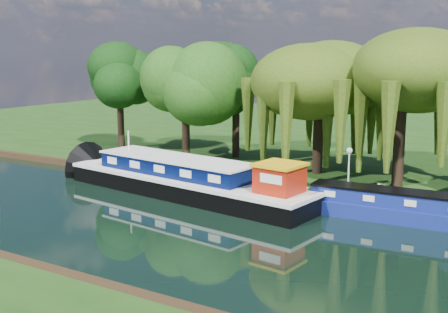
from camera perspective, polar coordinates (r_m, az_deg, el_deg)
The scene contains 12 objects.
ground at distance 26.74m, azimuth 4.06°, elevation -8.64°, with size 120.00×120.00×0.00m, color black.
far_bank at distance 58.31m, azimuth 19.44°, elevation 1.53°, with size 120.00×52.00×0.45m, color #15350E.
dutch_barge at distance 34.90m, azimuth -3.61°, elevation -2.46°, with size 18.04×6.24×3.73m.
narrowboat at distance 31.21m, azimuth 16.65°, elevation -5.03°, with size 12.15×2.75×1.76m.
red_dinghy at distance 42.62m, azimuth -13.87°, elevation -1.63°, with size 2.21×3.10×0.64m, color #991C0B.
willow_left at distance 39.03m, azimuth 9.70°, elevation 7.36°, with size 7.18×7.18×8.60m.
willow_right at distance 36.36m, azimuth 17.70°, elevation 7.22°, with size 7.33×7.33×8.93m.
tree_far_left at distance 43.10m, azimuth -3.96°, elevation 7.45°, with size 5.45×5.45×8.77m.
tree_far_back at distance 49.18m, azimuth -10.58°, elevation 7.43°, with size 4.93×4.93×8.29m.
tree_far_mid at distance 44.73m, azimuth 1.23°, elevation 7.29°, with size 5.11×5.11×8.36m.
lamppost at distance 35.36m, azimuth 12.60°, elevation -0.05°, with size 0.36×0.36×2.56m.
mooring_posts at distance 34.06m, azimuth 9.77°, elevation -2.88°, with size 19.16×0.16×1.00m.
Camera 1 is at (11.38, -22.54, 8.79)m, focal length 45.00 mm.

